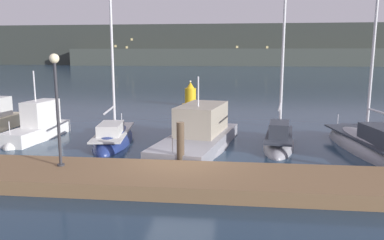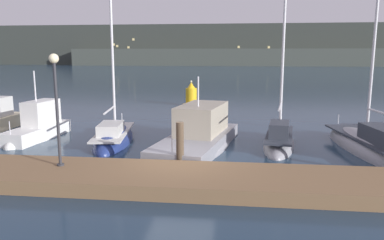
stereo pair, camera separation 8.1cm
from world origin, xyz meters
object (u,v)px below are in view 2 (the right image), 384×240
at_px(sailboat_berth_4, 114,140).
at_px(sailboat_berth_6, 279,143).
at_px(channel_buoy, 191,96).
at_px(dock_lamppost, 56,91).
at_px(motorboat_berth_5, 198,141).
at_px(sailboat_berth_7, 374,151).
at_px(motorboat_berth_3, 38,133).

distance_m(sailboat_berth_4, sailboat_berth_6, 7.83).
relative_size(sailboat_berth_6, channel_buoy, 3.87).
bearing_deg(dock_lamppost, motorboat_berth_5, 48.57).
bearing_deg(sailboat_berth_7, channel_buoy, 124.62).
height_order(channel_buoy, dock_lamppost, dock_lamppost).
bearing_deg(motorboat_berth_5, sailboat_berth_4, 172.00).
distance_m(sailboat_berth_7, channel_buoy, 16.74).
bearing_deg(motorboat_berth_3, channel_buoy, 64.06).
relative_size(sailboat_berth_4, motorboat_berth_5, 1.00).
distance_m(sailboat_berth_4, motorboat_berth_5, 4.19).
distance_m(sailboat_berth_6, sailboat_berth_7, 3.97).
bearing_deg(sailboat_berth_4, motorboat_berth_3, 175.91).
bearing_deg(sailboat_berth_6, dock_lamppost, -145.52).
bearing_deg(sailboat_berth_4, dock_lamppost, -90.83).
height_order(motorboat_berth_3, channel_buoy, motorboat_berth_3).
xyz_separation_m(motorboat_berth_3, motorboat_berth_5, (8.15, -0.87, 0.03)).
relative_size(sailboat_berth_4, sailboat_berth_7, 0.70).
xyz_separation_m(motorboat_berth_3, sailboat_berth_4, (4.00, -0.29, -0.19)).
bearing_deg(motorboat_berth_5, dock_lamppost, -131.43).
relative_size(motorboat_berth_3, dock_lamppost, 1.27).
xyz_separation_m(sailboat_berth_7, channel_buoy, (-9.50, 13.77, 0.66)).
height_order(motorboat_berth_3, sailboat_berth_6, sailboat_berth_6).
height_order(sailboat_berth_6, channel_buoy, sailboat_berth_6).
xyz_separation_m(sailboat_berth_6, sailboat_berth_7, (3.89, -0.76, -0.04)).
bearing_deg(motorboat_berth_5, sailboat_berth_6, 9.90).
xyz_separation_m(sailboat_berth_4, motorboat_berth_5, (4.15, -0.58, 0.22)).
bearing_deg(sailboat_berth_7, dock_lamppost, -158.42).
bearing_deg(sailboat_berth_6, sailboat_berth_7, -11.06).
bearing_deg(channel_buoy, sailboat_berth_6, -66.67).
bearing_deg(sailboat_berth_4, sailboat_berth_7, -3.42).
xyz_separation_m(motorboat_berth_3, channel_buoy, (6.22, 12.78, 0.50)).
distance_m(sailboat_berth_6, dock_lamppost, 10.00).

